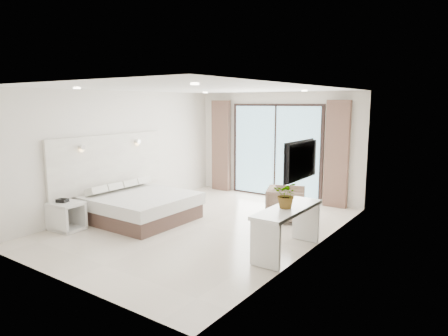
# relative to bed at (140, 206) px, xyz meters

# --- Properties ---
(ground) EXTENTS (6.20, 6.20, 0.00)m
(ground) POSITION_rel_bed_xyz_m (1.33, 0.42, -0.29)
(ground) COLOR beige
(ground) RESTS_ON ground
(room_shell) EXTENTS (4.62, 6.22, 2.72)m
(room_shell) POSITION_rel_bed_xyz_m (1.13, 1.12, 1.29)
(room_shell) COLOR silver
(room_shell) RESTS_ON ground
(bed) EXTENTS (1.96, 1.87, 0.69)m
(bed) POSITION_rel_bed_xyz_m (0.00, 0.00, 0.00)
(bed) COLOR brown
(bed) RESTS_ON ground
(nightstand) EXTENTS (0.63, 0.53, 0.54)m
(nightstand) POSITION_rel_bed_xyz_m (-0.66, -1.29, -0.01)
(nightstand) COLOR white
(nightstand) RESTS_ON ground
(phone) EXTENTS (0.24, 0.22, 0.07)m
(phone) POSITION_rel_bed_xyz_m (-0.71, -1.33, 0.29)
(phone) COLOR black
(phone) RESTS_ON nightstand
(console_desk) EXTENTS (0.51, 1.63, 0.77)m
(console_desk) POSITION_rel_bed_xyz_m (3.37, 0.04, 0.28)
(console_desk) COLOR white
(console_desk) RESTS_ON ground
(plant) EXTENTS (0.50, 0.53, 0.35)m
(plant) POSITION_rel_bed_xyz_m (3.37, -0.00, 0.65)
(plant) COLOR #33662D
(plant) RESTS_ON console_desk
(armchair) EXTENTS (0.93, 0.96, 0.77)m
(armchair) POSITION_rel_bed_xyz_m (2.52, 1.71, 0.10)
(armchair) COLOR #826D55
(armchair) RESTS_ON ground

